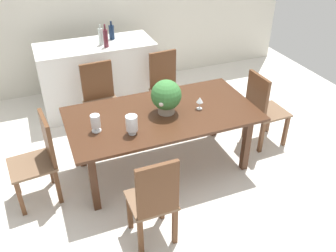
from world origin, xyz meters
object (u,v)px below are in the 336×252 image
(wine_glass, at_px, (200,100))
(dining_table, at_px, (162,120))
(chair_foot_end, at_px, (262,107))
(chair_far_right, at_px, (166,84))
(chair_near_left, at_px, (154,200))
(flower_centerpiece, at_px, (166,96))
(wine_bottle_dark, at_px, (106,38))
(chair_far_left, at_px, (100,96))
(wine_bottle_tall, at_px, (112,32))
(crystal_vase_center_near, at_px, (132,123))
(kitchen_counter, at_px, (98,77))
(crystal_vase_left, at_px, (96,122))
(wine_bottle_clear, at_px, (101,36))
(chair_head_end, at_px, (40,156))

(wine_glass, bearing_deg, dining_table, 171.23)
(chair_foot_end, xyz_separation_m, chair_far_right, (-0.86, 1.03, -0.00))
(chair_near_left, relative_size, flower_centerpiece, 2.59)
(wine_bottle_dark, bearing_deg, chair_far_left, -116.21)
(flower_centerpiece, distance_m, wine_bottle_tall, 1.81)
(crystal_vase_center_near, bearing_deg, chair_far_left, 92.16)
(wine_bottle_dark, bearing_deg, dining_table, -81.61)
(wine_bottle_tall, bearing_deg, chair_near_left, -97.90)
(chair_far_left, xyz_separation_m, wine_bottle_tall, (0.40, 0.78, 0.56))
(kitchen_counter, bearing_deg, wine_bottle_tall, 20.65)
(chair_far_right, height_order, wine_bottle_dark, wine_bottle_dark)
(crystal_vase_left, bearing_deg, wine_bottle_clear, 74.59)
(chair_head_end, distance_m, kitchen_counter, 1.94)
(chair_head_end, height_order, wine_glass, chair_head_end)
(crystal_vase_left, xyz_separation_m, wine_bottle_dark, (0.52, 1.61, 0.27))
(wine_glass, bearing_deg, chair_far_left, 129.23)
(crystal_vase_center_near, bearing_deg, flower_centerpiece, 29.15)
(flower_centerpiece, height_order, kitchen_counter, flower_centerpiece)
(wine_bottle_clear, relative_size, wine_bottle_tall, 1.07)
(chair_near_left, xyz_separation_m, wine_bottle_dark, (0.24, 2.54, 0.58))
(chair_head_end, height_order, kitchen_counter, kitchen_counter)
(chair_foot_end, height_order, chair_head_end, chair_foot_end)
(kitchen_counter, bearing_deg, crystal_vase_center_near, -92.00)
(dining_table, bearing_deg, crystal_vase_left, -173.30)
(chair_near_left, bearing_deg, chair_foot_end, -150.60)
(chair_foot_end, bearing_deg, chair_far_left, 58.59)
(dining_table, bearing_deg, wine_bottle_dark, 98.39)
(chair_near_left, distance_m, wine_glass, 1.34)
(chair_head_end, distance_m, crystal_vase_center_near, 1.00)
(crystal_vase_left, distance_m, kitchen_counter, 1.86)
(chair_head_end, xyz_separation_m, crystal_vase_left, (0.58, -0.10, 0.32))
(kitchen_counter, bearing_deg, crystal_vase_left, -102.32)
(kitchen_counter, distance_m, wine_bottle_tall, 0.67)
(flower_centerpiece, xyz_separation_m, wine_bottle_clear, (-0.31, 1.64, 0.17))
(wine_glass, relative_size, kitchen_counter, 0.09)
(wine_glass, bearing_deg, chair_far_right, 88.03)
(chair_far_left, bearing_deg, wine_bottle_tall, 60.30)
(chair_foot_end, height_order, crystal_vase_center_near, chair_foot_end)
(chair_far_right, height_order, chair_far_left, chair_far_right)
(crystal_vase_left, height_order, wine_bottle_tall, wine_bottle_tall)
(flower_centerpiece, bearing_deg, crystal_vase_left, -173.97)
(chair_far_right, xyz_separation_m, chair_head_end, (-1.78, -1.02, -0.01))
(wine_bottle_clear, bearing_deg, flower_centerpiece, -79.21)
(dining_table, distance_m, crystal_vase_left, 0.77)
(chair_near_left, height_order, crystal_vase_center_near, chair_near_left)
(dining_table, distance_m, chair_foot_end, 1.32)
(wine_bottle_dark, bearing_deg, chair_head_end, -125.97)
(chair_far_right, distance_m, wine_bottle_tall, 1.09)
(flower_centerpiece, xyz_separation_m, crystal_vase_left, (-0.79, -0.08, -0.09))
(dining_table, xyz_separation_m, crystal_vase_center_near, (-0.42, -0.26, 0.21))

